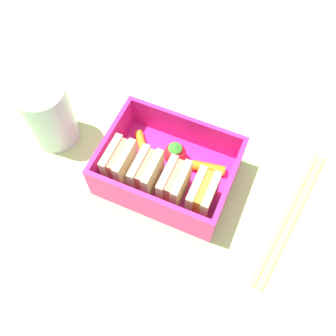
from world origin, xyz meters
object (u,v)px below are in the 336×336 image
(sandwich_center_left, at_px, (174,184))
(sandwich_center_right, at_px, (120,163))
(drinking_glass, at_px, (49,115))
(sandwich_center, at_px, (146,174))
(sandwich_left, at_px, (202,195))
(carrot_stick_left, at_px, (141,143))
(carrot_stick_far_left, at_px, (208,168))
(chopstick_pair, at_px, (291,216))
(strawberry_far_left, at_px, (173,153))

(sandwich_center_left, distance_m, sandwich_center_right, 0.08)
(sandwich_center_left, height_order, drinking_glass, drinking_glass)
(sandwich_center_left, relative_size, sandwich_center, 1.00)
(sandwich_left, xyz_separation_m, carrot_stick_left, (0.11, -0.05, -0.02))
(sandwich_center, distance_m, carrot_stick_far_left, 0.09)
(sandwich_center_right, height_order, carrot_stick_left, sandwich_center_right)
(carrot_stick_far_left, height_order, chopstick_pair, carrot_stick_far_left)
(carrot_stick_far_left, distance_m, drinking_glass, 0.23)
(strawberry_far_left, height_order, drinking_glass, drinking_glass)
(carrot_stick_far_left, bearing_deg, chopstick_pair, 173.15)
(sandwich_center_right, height_order, drinking_glass, drinking_glass)
(strawberry_far_left, relative_size, carrot_stick_left, 0.97)
(drinking_glass, bearing_deg, sandwich_left, 173.87)
(sandwich_center_left, xyz_separation_m, carrot_stick_left, (0.07, -0.05, -0.02))
(sandwich_center, height_order, carrot_stick_far_left, sandwich_center)
(drinking_glass, bearing_deg, sandwich_center_left, 172.68)
(chopstick_pair, bearing_deg, sandwich_center_left, 13.34)
(sandwich_center_right, xyz_separation_m, chopstick_pair, (-0.23, -0.04, -0.04))
(strawberry_far_left, bearing_deg, sandwich_center_left, 114.40)
(sandwich_center_right, bearing_deg, sandwich_center, 180.00)
(sandwich_center_right, distance_m, chopstick_pair, 0.23)
(sandwich_center_right, xyz_separation_m, carrot_stick_left, (-0.01, -0.05, -0.02))
(sandwich_center_right, height_order, strawberry_far_left, sandwich_center_right)
(sandwich_center_left, bearing_deg, strawberry_far_left, -65.60)
(chopstick_pair, bearing_deg, strawberry_far_left, -4.09)
(sandwich_center, distance_m, drinking_glass, 0.16)
(sandwich_center, distance_m, chopstick_pair, 0.20)
(sandwich_center_right, bearing_deg, chopstick_pair, -171.04)
(sandwich_center_right, relative_size, chopstick_pair, 0.26)
(strawberry_far_left, bearing_deg, carrot_stick_left, -2.64)
(drinking_glass, bearing_deg, sandwich_center, 170.94)
(carrot_stick_left, bearing_deg, sandwich_center_left, 144.47)
(sandwich_center_right, relative_size, drinking_glass, 0.58)
(sandwich_center_left, bearing_deg, sandwich_center_right, 0.00)
(sandwich_center_left, bearing_deg, carrot_stick_left, -35.53)
(strawberry_far_left, bearing_deg, sandwich_center, 71.47)
(sandwich_center, relative_size, carrot_stick_left, 1.49)
(carrot_stick_left, xyz_separation_m, chopstick_pair, (-0.22, 0.01, -0.01))
(sandwich_left, distance_m, carrot_stick_left, 0.12)
(sandwich_left, relative_size, chopstick_pair, 0.26)
(sandwich_center, bearing_deg, chopstick_pair, -169.27)
(sandwich_left, relative_size, sandwich_center, 1.00)
(sandwich_center_right, height_order, carrot_stick_far_left, sandwich_center_right)
(sandwich_center_left, xyz_separation_m, strawberry_far_left, (0.02, -0.05, -0.01))
(sandwich_left, bearing_deg, drinking_glass, -6.13)
(sandwich_center_left, height_order, chopstick_pair, sandwich_center_left)
(carrot_stick_far_left, relative_size, drinking_glass, 0.47)
(sandwich_center_right, xyz_separation_m, drinking_glass, (0.12, -0.02, 0.01))
(carrot_stick_left, distance_m, drinking_glass, 0.13)
(sandwich_left, xyz_separation_m, chopstick_pair, (-0.11, -0.04, -0.04))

